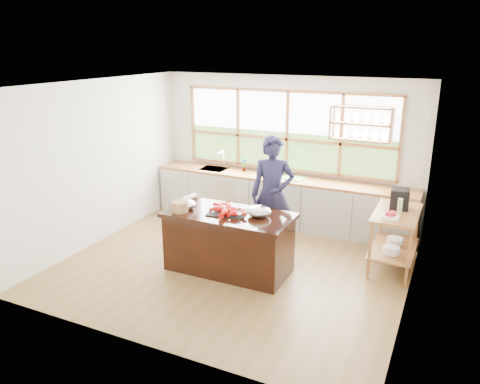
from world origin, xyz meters
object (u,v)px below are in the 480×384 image
Objects in this scene: wicker_basket at (180,207)px; island at (229,242)px; cook at (272,195)px; espresso_machine at (400,199)px.

island is at bearing 19.59° from wicker_basket.
wicker_basket is at bearing -148.75° from cook.
island is 6.16× the size of espresso_machine.
cook reaches higher than espresso_machine.
cook is (0.30, 0.95, 0.49)m from island.
island is 0.88m from wicker_basket.
island is 0.98× the size of cook.
espresso_machine is at bearing -9.75° from cook.
espresso_machine is at bearing 27.75° from wicker_basket.
espresso_machine is at bearing 30.03° from island.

